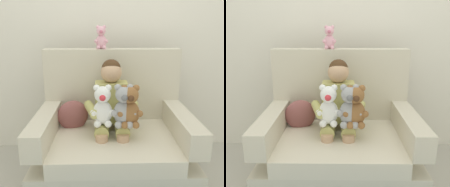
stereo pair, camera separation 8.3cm
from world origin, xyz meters
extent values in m
plane|color=#ADA89E|center=(0.00, 0.00, 0.00)|extent=(8.00, 8.00, 0.00)
cube|color=silver|center=(0.00, 0.70, 1.30)|extent=(6.00, 0.10, 2.60)
cube|color=beige|center=(0.00, 0.00, 0.15)|extent=(1.20, 0.89, 0.30)
cube|color=beige|center=(0.00, -0.07, 0.36)|extent=(0.92, 0.75, 0.12)
cube|color=beige|center=(0.00, 0.37, 0.74)|extent=(1.20, 0.14, 0.64)
cube|color=beige|center=(-0.53, -0.07, 0.52)|extent=(0.14, 0.75, 0.19)
cube|color=beige|center=(0.53, -0.07, 0.52)|extent=(0.14, 0.75, 0.19)
cube|color=tan|center=(-0.02, 0.13, 0.65)|extent=(0.26, 0.16, 0.34)
sphere|color=tan|center=(-0.02, 0.13, 0.90)|extent=(0.17, 0.17, 0.17)
sphere|color=#472D19|center=(-0.02, 0.14, 0.92)|extent=(0.16, 0.16, 0.16)
cylinder|color=tan|center=(-0.10, 0.00, 0.48)|extent=(0.11, 0.26, 0.11)
cylinder|color=tan|center=(-0.10, -0.13, 0.33)|extent=(0.09, 0.09, 0.30)
cylinder|color=tan|center=(0.06, 0.00, 0.48)|extent=(0.11, 0.26, 0.11)
cylinder|color=tan|center=(0.06, -0.13, 0.33)|extent=(0.09, 0.09, 0.30)
cylinder|color=tan|center=(-0.18, 0.01, 0.63)|extent=(0.13, 0.27, 0.07)
cylinder|color=tan|center=(0.14, 0.01, 0.63)|extent=(0.13, 0.27, 0.07)
ellipsoid|color=white|center=(-0.09, -0.06, 0.63)|extent=(0.15, 0.12, 0.19)
sphere|color=white|center=(-0.09, -0.07, 0.77)|extent=(0.12, 0.12, 0.12)
sphere|color=#DB333D|center=(-0.09, -0.13, 0.76)|extent=(0.05, 0.05, 0.05)
sphere|color=white|center=(-0.13, -0.07, 0.82)|extent=(0.05, 0.05, 0.05)
sphere|color=white|center=(-0.15, -0.10, 0.64)|extent=(0.05, 0.05, 0.05)
sphere|color=white|center=(-0.13, -0.12, 0.56)|extent=(0.05, 0.05, 0.05)
sphere|color=white|center=(-0.04, -0.07, 0.82)|extent=(0.05, 0.05, 0.05)
sphere|color=white|center=(-0.02, -0.10, 0.64)|extent=(0.05, 0.05, 0.05)
sphere|color=white|center=(-0.05, -0.12, 0.56)|extent=(0.05, 0.05, 0.05)
ellipsoid|color=brown|center=(0.12, -0.09, 0.63)|extent=(0.15, 0.12, 0.19)
sphere|color=brown|center=(0.12, -0.10, 0.78)|extent=(0.12, 0.12, 0.12)
sphere|color=#4C2D19|center=(0.12, -0.16, 0.77)|extent=(0.05, 0.05, 0.05)
sphere|color=brown|center=(0.07, -0.10, 0.83)|extent=(0.05, 0.05, 0.05)
sphere|color=brown|center=(0.05, -0.13, 0.64)|extent=(0.05, 0.05, 0.05)
sphere|color=brown|center=(0.08, -0.15, 0.56)|extent=(0.05, 0.05, 0.05)
sphere|color=brown|center=(0.16, -0.10, 0.83)|extent=(0.05, 0.05, 0.05)
sphere|color=brown|center=(0.19, -0.13, 0.64)|extent=(0.05, 0.05, 0.05)
sphere|color=brown|center=(0.16, -0.15, 0.56)|extent=(0.05, 0.05, 0.05)
ellipsoid|color=#9E9EA3|center=(0.07, -0.08, 0.63)|extent=(0.15, 0.13, 0.20)
sphere|color=#9E9EA3|center=(0.07, -0.10, 0.78)|extent=(0.13, 0.13, 0.13)
sphere|color=slate|center=(0.07, -0.15, 0.77)|extent=(0.05, 0.05, 0.05)
sphere|color=#9E9EA3|center=(0.03, -0.09, 0.83)|extent=(0.05, 0.05, 0.05)
sphere|color=#9E9EA3|center=(0.00, -0.12, 0.64)|extent=(0.05, 0.05, 0.05)
sphere|color=#9E9EA3|center=(0.03, -0.14, 0.56)|extent=(0.06, 0.06, 0.06)
sphere|color=#9E9EA3|center=(0.11, -0.09, 0.83)|extent=(0.05, 0.05, 0.05)
sphere|color=#9E9EA3|center=(0.14, -0.12, 0.64)|extent=(0.05, 0.05, 0.05)
sphere|color=#9E9EA3|center=(0.11, -0.14, 0.56)|extent=(0.06, 0.06, 0.06)
ellipsoid|color=#EAA8BC|center=(-0.10, 0.37, 1.12)|extent=(0.09, 0.08, 0.12)
sphere|color=#EAA8BC|center=(-0.10, 0.37, 1.22)|extent=(0.08, 0.08, 0.08)
sphere|color=#CC6684|center=(-0.10, 0.33, 1.21)|extent=(0.03, 0.03, 0.03)
sphere|color=#EAA8BC|center=(-0.12, 0.37, 1.25)|extent=(0.03, 0.03, 0.03)
sphere|color=#EAA8BC|center=(-0.14, 0.35, 1.13)|extent=(0.03, 0.03, 0.03)
sphere|color=#EAA8BC|center=(-0.12, 0.34, 1.08)|extent=(0.03, 0.03, 0.03)
sphere|color=#EAA8BC|center=(-0.07, 0.37, 1.25)|extent=(0.03, 0.03, 0.03)
sphere|color=#EAA8BC|center=(-0.05, 0.35, 1.13)|extent=(0.03, 0.03, 0.03)
sphere|color=#EAA8BC|center=(-0.07, 0.34, 1.08)|extent=(0.03, 0.03, 0.03)
ellipsoid|color=#8C4C4C|center=(-0.34, 0.16, 0.52)|extent=(0.28, 0.18, 0.26)
camera|label=1|loc=(-0.07, -1.82, 1.27)|focal=39.55mm
camera|label=2|loc=(0.01, -1.82, 1.27)|focal=39.55mm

